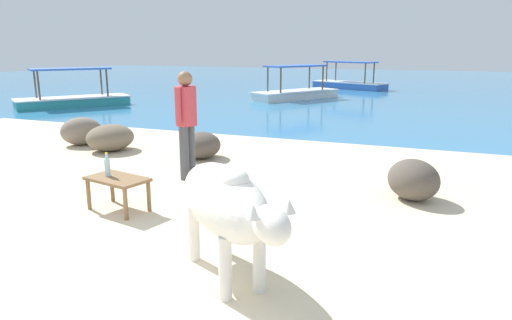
{
  "coord_description": "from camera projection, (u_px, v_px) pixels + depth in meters",
  "views": [
    {
      "loc": [
        2.45,
        -2.6,
        2.01
      ],
      "look_at": [
        0.24,
        3.0,
        0.55
      ],
      "focal_mm": 32.92,
      "sensor_mm": 36.0,
      "label": 1
    }
  ],
  "objects": [
    {
      "name": "shore_rock_medium",
      "position": [
        413.0,
        180.0,
        6.15
      ],
      "size": [
        0.95,
        0.97,
        0.54
      ],
      "primitive_type": "ellipsoid",
      "rotation": [
        0.0,
        0.0,
        2.28
      ],
      "color": "brown",
      "rests_on": "sand_beach"
    },
    {
      "name": "shore_rock_flat",
      "position": [
        201.0,
        145.0,
        8.46
      ],
      "size": [
        0.92,
        0.97,
        0.47
      ],
      "primitive_type": "ellipsoid",
      "rotation": [
        0.0,
        0.0,
        1.92
      ],
      "color": "brown",
      "rests_on": "sand_beach"
    },
    {
      "name": "boat_white",
      "position": [
        296.0,
        92.0,
        18.25
      ],
      "size": [
        2.9,
        3.73,
        1.29
      ],
      "rotation": [
        0.0,
        0.0,
        1.02
      ],
      "color": "white",
      "rests_on": "water_surface"
    },
    {
      "name": "shore_rock_large",
      "position": [
        110.0,
        138.0,
        9.06
      ],
      "size": [
        1.03,
        1.1,
        0.51
      ],
      "primitive_type": "ellipsoid",
      "rotation": [
        0.0,
        0.0,
        1.34
      ],
      "color": "#756651",
      "rests_on": "sand_beach"
    },
    {
      "name": "shore_rock_small",
      "position": [
        81.0,
        131.0,
        9.58
      ],
      "size": [
        1.02,
        1.02,
        0.57
      ],
      "primitive_type": "ellipsoid",
      "rotation": [
        0.0,
        0.0,
        0.8
      ],
      "color": "gray",
      "rests_on": "sand_beach"
    },
    {
      "name": "sand_beach",
      "position": [
        89.0,
        306.0,
        3.7
      ],
      "size": [
        18.0,
        14.0,
        0.04
      ],
      "primitive_type": "cube",
      "color": "beige",
      "rests_on": "ground"
    },
    {
      "name": "bottle",
      "position": [
        107.0,
        167.0,
        5.74
      ],
      "size": [
        0.07,
        0.07,
        0.3
      ],
      "color": "#A3C6D1",
      "rests_on": "low_bench_table"
    },
    {
      "name": "boat_teal",
      "position": [
        73.0,
        98.0,
        15.93
      ],
      "size": [
        3.1,
        3.64,
        1.29
      ],
      "rotation": [
        0.0,
        0.0,
        0.94
      ],
      "color": "teal",
      "rests_on": "water_surface"
    },
    {
      "name": "water_surface",
      "position": [
        390.0,
        87.0,
        23.59
      ],
      "size": [
        60.0,
        36.0,
        0.03
      ],
      "primitive_type": "cube",
      "color": "teal",
      "rests_on": "ground"
    },
    {
      "name": "boat_blue",
      "position": [
        349.0,
        83.0,
        22.68
      ],
      "size": [
        3.83,
        2.48,
        1.29
      ],
      "rotation": [
        0.0,
        0.0,
        2.75
      ],
      "color": "#3866B7",
      "rests_on": "water_surface"
    },
    {
      "name": "person_standing",
      "position": [
        186.0,
        117.0,
        7.0
      ],
      "size": [
        0.32,
        0.51,
        1.62
      ],
      "rotation": [
        0.0,
        0.0,
        6.24
      ],
      "color": "#4C4C51",
      "rests_on": "sand_beach"
    },
    {
      "name": "low_bench_table",
      "position": [
        118.0,
        183.0,
        5.72
      ],
      "size": [
        0.84,
        0.6,
        0.42
      ],
      "rotation": [
        0.0,
        0.0,
        -0.22
      ],
      "color": "brown",
      "rests_on": "sand_beach"
    },
    {
      "name": "cow",
      "position": [
        226.0,
        203.0,
        3.97
      ],
      "size": [
        1.59,
        1.53,
        1.04
      ],
      "rotation": [
        0.0,
        0.0,
        5.53
      ],
      "color": "silver",
      "rests_on": "sand_beach"
    }
  ]
}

